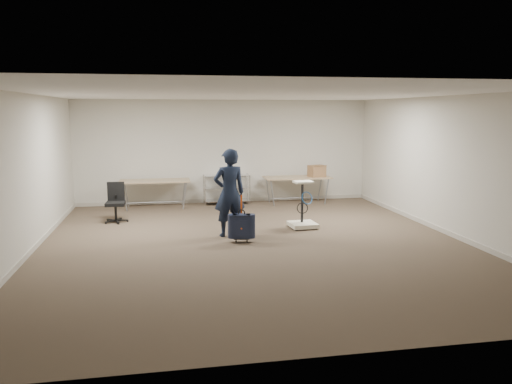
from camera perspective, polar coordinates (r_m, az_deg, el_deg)
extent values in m
plane|color=#443629|center=(9.54, -0.22, -5.90)|extent=(9.00, 9.00, 0.00)
plane|color=beige|center=(13.70, -3.57, 4.63)|extent=(8.00, 0.00, 8.00)
plane|color=beige|center=(4.96, 9.01, -3.51)|extent=(8.00, 0.00, 8.00)
plane|color=beige|center=(9.43, -24.91, 1.74)|extent=(0.00, 9.00, 9.00)
plane|color=beige|center=(10.72, 21.34, 2.76)|extent=(0.00, 9.00, 9.00)
plane|color=white|center=(9.21, -0.24, 11.16)|extent=(8.00, 8.00, 0.00)
cube|color=#B8B3A6|center=(13.87, -3.51, -0.94)|extent=(8.00, 0.02, 0.10)
cube|color=#B8B3A6|center=(9.68, -24.32, -6.21)|extent=(0.02, 9.00, 0.10)
cube|color=#B8B3A6|center=(10.94, 20.88, -4.28)|extent=(0.02, 9.00, 0.10)
cube|color=tan|center=(13.14, -11.50, 1.25)|extent=(1.80, 0.75, 0.03)
cylinder|color=#919399|center=(13.22, -11.43, -1.16)|extent=(1.50, 0.02, 0.02)
cylinder|color=#919399|center=(12.93, -14.80, -0.63)|extent=(0.13, 0.04, 0.69)
cylinder|color=#919399|center=(12.90, -8.14, -0.44)|extent=(0.13, 0.04, 0.69)
cylinder|color=#919399|center=(13.52, -14.61, -0.20)|extent=(0.13, 0.04, 0.69)
cylinder|color=#919399|center=(13.49, -8.25, -0.02)|extent=(0.13, 0.04, 0.69)
cube|color=tan|center=(13.60, 4.72, 1.67)|extent=(1.80, 0.75, 0.03)
cylinder|color=#919399|center=(13.68, 4.69, -0.66)|extent=(1.50, 0.02, 0.02)
cylinder|color=#919399|center=(13.19, 1.89, -0.14)|extent=(0.13, 0.04, 0.69)
cylinder|color=#919399|center=(13.58, 8.08, 0.05)|extent=(0.13, 0.04, 0.69)
cylinder|color=#919399|center=(13.77, 1.36, 0.26)|extent=(0.13, 0.04, 0.69)
cylinder|color=#919399|center=(14.15, 7.32, 0.42)|extent=(0.13, 0.04, 0.69)
cylinder|color=silver|center=(13.24, -5.83, 0.09)|extent=(0.02, 0.02, 0.80)
cylinder|color=silver|center=(13.39, -0.71, 0.23)|extent=(0.02, 0.02, 0.80)
cylinder|color=silver|center=(13.69, -5.98, 0.38)|extent=(0.02, 0.02, 0.80)
cylinder|color=silver|center=(13.83, -1.02, 0.52)|extent=(0.02, 0.02, 0.80)
cube|color=silver|center=(13.57, -3.36, -0.94)|extent=(1.20, 0.45, 0.02)
cube|color=silver|center=(13.52, -3.38, 0.52)|extent=(1.20, 0.45, 0.02)
cube|color=silver|center=(13.47, -3.39, 1.90)|extent=(1.20, 0.45, 0.01)
imported|color=black|center=(9.95, -3.06, -0.09)|extent=(0.70, 0.51, 1.76)
cube|color=#162031|center=(9.55, -1.67, -3.92)|extent=(0.36, 0.25, 0.46)
cube|color=black|center=(9.63, -1.66, -5.30)|extent=(0.32, 0.18, 0.03)
cylinder|color=black|center=(9.62, -2.29, -5.58)|extent=(0.03, 0.06, 0.06)
cylinder|color=black|center=(9.62, -1.03, -5.58)|extent=(0.03, 0.06, 0.06)
torus|color=black|center=(9.50, -1.68, -2.41)|extent=(0.15, 0.05, 0.14)
cube|color=#F3530C|center=(9.48, -1.68, -1.40)|extent=(0.03, 0.01, 0.35)
cylinder|color=black|center=(11.76, -15.70, -3.14)|extent=(0.54, 0.54, 0.08)
cylinder|color=black|center=(11.73, -15.74, -2.26)|extent=(0.05, 0.05, 0.36)
cube|color=black|center=(11.69, -15.78, -1.30)|extent=(0.43, 0.43, 0.07)
cube|color=black|center=(11.84, -15.72, 0.08)|extent=(0.38, 0.07, 0.44)
cube|color=silver|center=(10.84, 5.36, -3.73)|extent=(0.59, 0.59, 0.09)
cylinder|color=black|center=(10.59, 4.53, -4.28)|extent=(0.07, 0.07, 0.04)
cylinder|color=black|center=(10.80, 5.32, -1.15)|extent=(0.06, 0.06, 0.88)
cube|color=silver|center=(10.68, 5.44, 1.13)|extent=(0.41, 0.36, 0.04)
torus|color=#2466B7|center=(10.66, 5.83, -0.69)|extent=(0.29, 0.13, 0.27)
cube|color=#9E8049|center=(13.64, 6.96, 2.39)|extent=(0.49, 0.42, 0.31)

